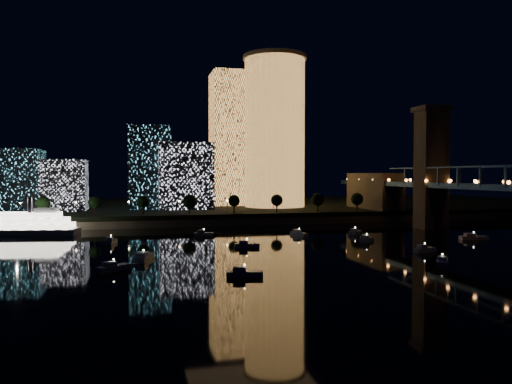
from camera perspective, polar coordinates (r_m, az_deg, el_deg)
ground at (r=143.92m, az=8.39°, el=-6.90°), size 520.00×520.00×0.00m
far_bank at (r=297.19m, az=-3.35°, el=-1.81°), size 420.00×160.00×5.00m
seawall at (r=221.26m, az=0.33°, el=-3.37°), size 420.00×6.00×3.00m
tower_cylindrical at (r=269.00m, az=2.14°, el=6.93°), size 34.00×34.00×80.47m
tower_rectangular at (r=285.81m, az=-2.72°, el=6.07°), size 23.58×23.58×75.03m
midrise_blocks at (r=258.00m, az=-15.33°, el=1.84°), size 101.94×34.04×41.84m
riverboat at (r=205.36m, az=-26.25°, el=-3.39°), size 48.26×17.50×14.26m
motorboats at (r=151.16m, az=4.24°, el=-6.15°), size 127.21×77.17×2.78m
esplanade_trees at (r=221.57m, az=-6.80°, el=-1.06°), size 165.69×6.03×8.52m
street_lamps at (r=226.86m, az=-8.78°, el=-1.36°), size 132.70×0.70×5.65m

